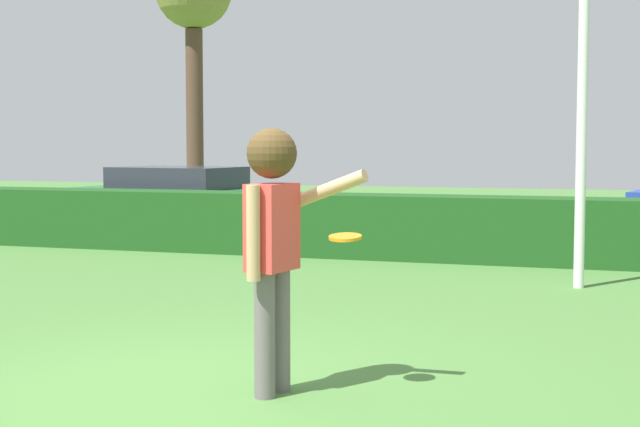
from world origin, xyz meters
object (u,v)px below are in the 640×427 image
(person, at_px, (273,226))
(willow_tree, at_px, (194,5))
(frisbee, at_px, (345,237))
(lamppost, at_px, (584,33))
(parked_car_green, at_px, (178,197))

(person, distance_m, willow_tree, 16.63)
(frisbee, bearing_deg, person, -161.02)
(lamppost, height_order, willow_tree, willow_tree)
(person, relative_size, frisbee, 8.03)
(person, height_order, willow_tree, willow_tree)
(person, xyz_separation_m, frisbee, (0.45, 0.16, -0.08))
(person, height_order, lamppost, lamppost)
(person, xyz_separation_m, lamppost, (1.67, 5.50, 1.81))
(lamppost, distance_m, willow_tree, 12.93)
(parked_car_green, bearing_deg, lamppost, -30.52)
(parked_car_green, bearing_deg, frisbee, -57.33)
(frisbee, xyz_separation_m, willow_tree, (-8.05, 14.15, 3.85))
(lamppost, distance_m, parked_car_green, 8.95)
(willow_tree, bearing_deg, parked_car_green, -67.73)
(frisbee, xyz_separation_m, lamppost, (1.21, 5.35, 1.89))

